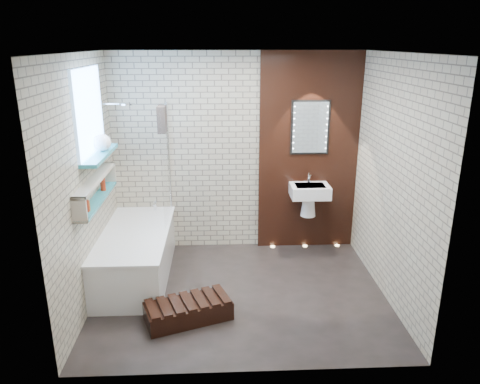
{
  "coord_description": "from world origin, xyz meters",
  "views": [
    {
      "loc": [
        -0.22,
        -4.56,
        2.7
      ],
      "look_at": [
        0.0,
        0.15,
        1.15
      ],
      "focal_mm": 34.39,
      "sensor_mm": 36.0,
      "label": 1
    }
  ],
  "objects_px": {
    "bath_screen": "(166,164)",
    "led_mirror": "(310,128)",
    "walnut_step": "(188,311)",
    "bathtub": "(136,254)",
    "washbasin": "(309,195)"
  },
  "relations": [
    {
      "from": "bath_screen",
      "to": "led_mirror",
      "type": "relative_size",
      "value": 2.0
    },
    {
      "from": "led_mirror",
      "to": "walnut_step",
      "type": "distance_m",
      "value": 2.77
    },
    {
      "from": "bathtub",
      "to": "led_mirror",
      "type": "height_order",
      "value": "led_mirror"
    },
    {
      "from": "bathtub",
      "to": "walnut_step",
      "type": "relative_size",
      "value": 2.04
    },
    {
      "from": "bathtub",
      "to": "bath_screen",
      "type": "distance_m",
      "value": 1.14
    },
    {
      "from": "bath_screen",
      "to": "washbasin",
      "type": "bearing_deg",
      "value": 5.78
    },
    {
      "from": "bathtub",
      "to": "walnut_step",
      "type": "distance_m",
      "value": 1.17
    },
    {
      "from": "washbasin",
      "to": "bathtub",
      "type": "bearing_deg",
      "value": -163.99
    },
    {
      "from": "bath_screen",
      "to": "washbasin",
      "type": "relative_size",
      "value": 2.41
    },
    {
      "from": "bath_screen",
      "to": "bathtub",
      "type": "bearing_deg",
      "value": -128.9
    },
    {
      "from": "bath_screen",
      "to": "led_mirror",
      "type": "height_order",
      "value": "led_mirror"
    },
    {
      "from": "washbasin",
      "to": "walnut_step",
      "type": "height_order",
      "value": "washbasin"
    },
    {
      "from": "bathtub",
      "to": "bath_screen",
      "type": "bearing_deg",
      "value": 51.1
    },
    {
      "from": "bath_screen",
      "to": "walnut_step",
      "type": "height_order",
      "value": "bath_screen"
    },
    {
      "from": "bath_screen",
      "to": "washbasin",
      "type": "xyz_separation_m",
      "value": [
        1.82,
        0.18,
        -0.49
      ]
    }
  ]
}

